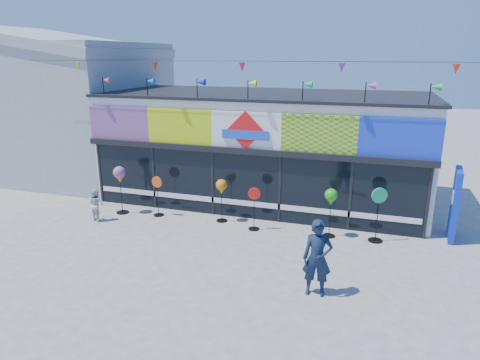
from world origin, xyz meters
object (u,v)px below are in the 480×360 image
at_px(blue_sign, 455,204).
at_px(spinner_1, 158,195).
at_px(adult_man, 317,258).
at_px(spinner_0, 120,176).
at_px(spinner_4, 331,199).
at_px(spinner_3, 254,208).
at_px(child, 96,204).
at_px(spinner_5, 378,213).
at_px(spinner_2, 221,188).

xyz_separation_m(blue_sign, spinner_1, (-9.59, -0.97, -0.35)).
height_order(blue_sign, adult_man, blue_sign).
distance_m(spinner_0, spinner_4, 7.34).
xyz_separation_m(spinner_1, adult_man, (6.04, -3.53, 0.17)).
relative_size(spinner_3, child, 1.26).
bearing_deg(spinner_4, spinner_5, 2.84).
xyz_separation_m(spinner_1, spinner_5, (7.37, 0.05, 0.14)).
bearing_deg(spinner_4, spinner_1, 179.84).
distance_m(spinner_0, spinner_2, 3.71).
xyz_separation_m(spinner_2, adult_man, (3.72, -3.70, -0.25)).
relative_size(spinner_1, spinner_5, 0.84).
bearing_deg(spinner_3, spinner_1, 176.91).
xyz_separation_m(spinner_1, spinner_4, (5.97, -0.02, 0.49)).
xyz_separation_m(spinner_4, adult_man, (0.07, -3.51, -0.32)).
bearing_deg(spinner_5, blue_sign, 22.54).
bearing_deg(spinner_2, blue_sign, 6.24).
distance_m(spinner_2, spinner_4, 3.65).
bearing_deg(spinner_0, blue_sign, 5.89).
height_order(spinner_2, adult_man, adult_man).
bearing_deg(spinner_1, spinner_5, 0.41).
relative_size(blue_sign, child, 1.95).
distance_m(spinner_5, child, 9.24).
xyz_separation_m(blue_sign, spinner_3, (-6.02, -1.16, -0.36)).
height_order(spinner_0, child, spinner_0).
distance_m(blue_sign, spinner_3, 6.14).
relative_size(spinner_0, spinner_5, 1.01).
relative_size(blue_sign, adult_man, 1.18).
height_order(spinner_1, spinner_2, spinner_2).
height_order(spinner_0, adult_man, adult_man).
distance_m(blue_sign, adult_man, 5.73).
distance_m(adult_man, child, 8.24).
bearing_deg(spinner_1, spinner_0, -173.41).
bearing_deg(spinner_3, adult_man, -53.46).
bearing_deg(spinner_0, spinner_2, 5.20).
bearing_deg(spinner_1, spinner_3, -3.09).
bearing_deg(spinner_5, child, -173.32).
relative_size(spinner_3, spinner_4, 0.91).
bearing_deg(spinner_4, spinner_0, -178.90).
distance_m(blue_sign, child, 11.58).
xyz_separation_m(blue_sign, spinner_0, (-10.95, -1.13, 0.27)).
relative_size(spinner_1, adult_man, 0.77).
relative_size(spinner_2, child, 1.31).
height_order(spinner_0, spinner_3, spinner_0).
xyz_separation_m(spinner_2, spinner_3, (1.25, -0.37, -0.43)).
bearing_deg(spinner_1, spinner_2, 4.37).
relative_size(spinner_1, child, 1.27).
relative_size(spinner_0, adult_man, 0.92).
relative_size(spinner_3, adult_man, 0.76).
relative_size(blue_sign, spinner_0, 1.28).
relative_size(spinner_2, spinner_3, 1.04).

